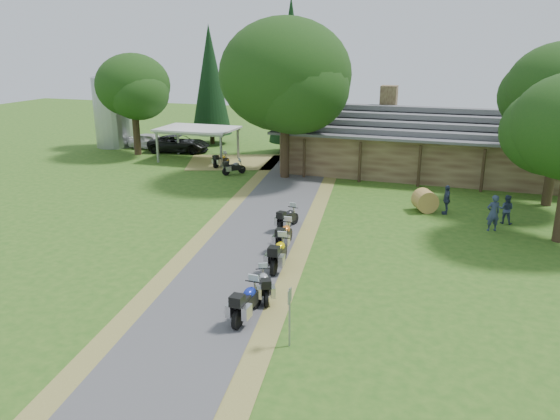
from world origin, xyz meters
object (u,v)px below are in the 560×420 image
(lodge, at_px, (426,140))
(car_dark_suv, at_px, (179,139))
(motorcycle_row_d, at_px, (285,234))
(motorcycle_carport_b, at_px, (234,167))
(silo, at_px, (112,110))
(carport, at_px, (198,144))
(car_white_sedan, at_px, (152,139))
(motorcycle_row_b, at_px, (264,283))
(hay_bale, at_px, (425,201))
(motorcycle_row_a, at_px, (247,300))
(motorcycle_row_e, at_px, (288,217))
(motorcycle_carport_a, at_px, (221,159))
(motorcycle_row_c, at_px, (279,252))

(lodge, relative_size, car_dark_suv, 3.68)
(motorcycle_row_d, xyz_separation_m, motorcycle_carport_b, (-8.16, 12.95, -0.10))
(lodge, height_order, motorcycle_carport_b, lodge)
(lodge, distance_m, silo, 28.10)
(silo, relative_size, motorcycle_row_d, 3.46)
(carport, height_order, car_white_sedan, carport)
(car_dark_suv, relative_size, motorcycle_row_b, 3.27)
(silo, distance_m, car_dark_suv, 7.34)
(car_dark_suv, relative_size, hay_bale, 4.60)
(silo, xyz_separation_m, carport, (10.17, -3.10, -2.06))
(motorcycle_row_a, relative_size, hay_bale, 1.63)
(motorcycle_row_e, xyz_separation_m, hay_bale, (6.53, 5.40, 0.00))
(lodge, bearing_deg, motorcycle_carport_a, -168.37)
(motorcycle_row_c, bearing_deg, car_dark_suv, 33.32)
(motorcycle_row_c, xyz_separation_m, motorcycle_carport_a, (-10.63, 17.41, -0.15))
(motorcycle_row_b, distance_m, hay_bale, 14.25)
(motorcycle_row_c, distance_m, motorcycle_row_d, 2.47)
(motorcycle_row_a, relative_size, motorcycle_carport_a, 1.23)
(motorcycle_row_d, bearing_deg, motorcycle_row_b, -172.69)
(motorcycle_row_a, distance_m, motorcycle_carport_b, 21.92)
(motorcycle_row_e, distance_m, hay_bale, 8.47)
(car_white_sedan, height_order, motorcycle_row_e, car_white_sedan)
(motorcycle_row_e, bearing_deg, motorcycle_row_a, -159.65)
(motorcycle_carport_b, height_order, hay_bale, hay_bale)
(carport, distance_m, motorcycle_row_d, 21.02)
(motorcycle_row_b, bearing_deg, car_white_sedan, 12.86)
(motorcycle_row_d, bearing_deg, motorcycle_row_c, -170.41)
(car_white_sedan, relative_size, car_dark_suv, 0.92)
(motorcycle_row_a, bearing_deg, motorcycle_row_b, 1.47)
(carport, xyz_separation_m, car_dark_suv, (-3.22, 2.59, -0.22))
(carport, height_order, hay_bale, carport)
(motorcycle_row_e, bearing_deg, motorcycle_carport_b, 47.00)
(carport, height_order, motorcycle_carport_a, carport)
(silo, relative_size, hay_bale, 5.37)
(car_dark_suv, distance_m, motorcycle_row_a, 31.23)
(motorcycle_row_c, distance_m, motorcycle_carport_a, 20.40)
(car_dark_suv, relative_size, motorcycle_row_e, 3.16)
(motorcycle_row_b, height_order, motorcycle_row_d, motorcycle_row_d)
(motorcycle_row_b, distance_m, motorcycle_row_c, 2.95)
(motorcycle_row_b, bearing_deg, motorcycle_row_a, 153.50)
(lodge, xyz_separation_m, car_white_sedan, (-24.14, 1.59, -1.55))
(motorcycle_row_c, xyz_separation_m, motorcycle_row_d, (-0.51, 2.41, -0.05))
(lodge, distance_m, motorcycle_row_e, 16.57)
(motorcycle_row_e, height_order, motorcycle_carport_a, motorcycle_row_e)
(lodge, bearing_deg, motorcycle_row_a, -99.28)
(car_white_sedan, relative_size, motorcycle_row_c, 2.55)
(motorcycle_row_e, bearing_deg, carport, 52.15)
(car_dark_suv, distance_m, motorcycle_row_b, 29.85)
(silo, xyz_separation_m, motorcycle_row_e, (22.35, -17.07, -2.77))
(motorcycle_row_d, bearing_deg, lodge, -17.85)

